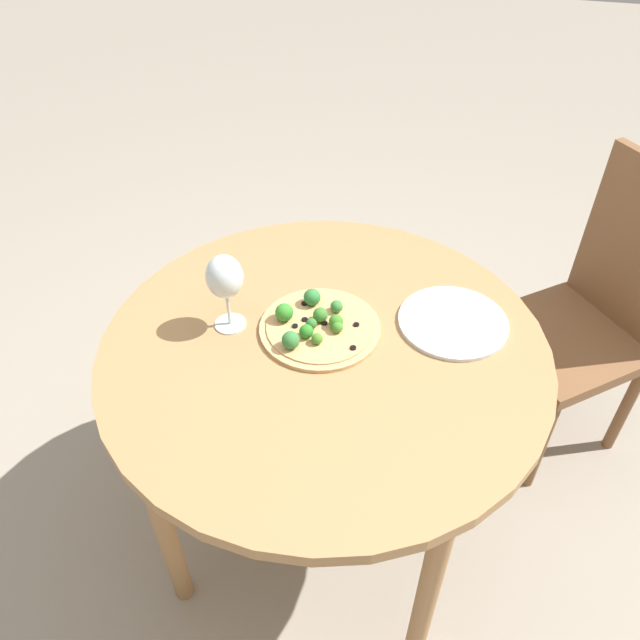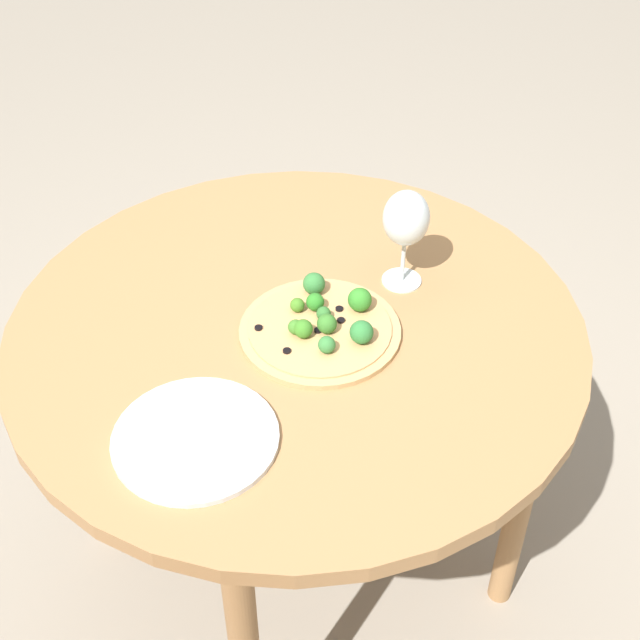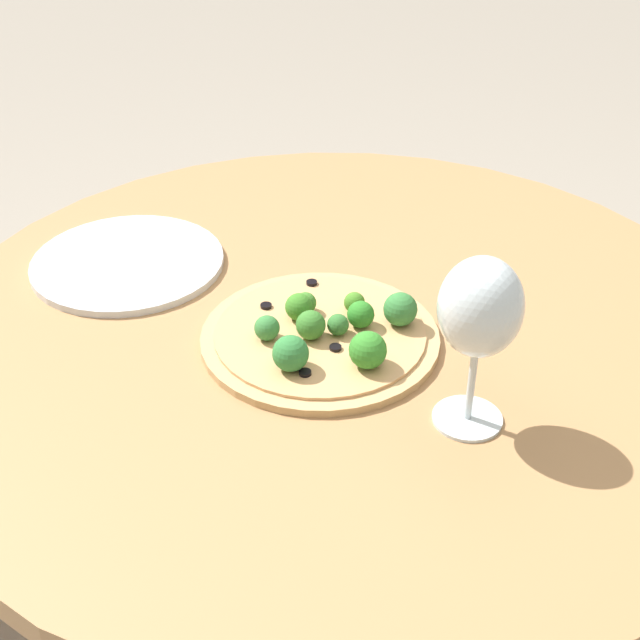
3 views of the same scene
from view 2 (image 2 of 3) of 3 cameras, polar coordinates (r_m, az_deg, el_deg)
The scene contains 5 objects.
ground_plane at distance 2.12m, azimuth -1.19°, elevation -15.25°, with size 12.00×12.00×0.00m, color gray.
dining_table at distance 1.63m, azimuth -1.50°, elevation -2.33°, with size 1.03×1.03×0.73m.
pizza at distance 1.55m, azimuth 0.19°, elevation -0.33°, with size 0.28×0.28×0.06m.
wine_glass at distance 1.59m, azimuth 5.53°, elevation 6.37°, with size 0.08×0.08×0.19m.
plate_near at distance 1.39m, azimuth -7.98°, elevation -7.52°, with size 0.26×0.26×0.01m.
Camera 2 is at (1.00, -0.64, 1.76)m, focal length 50.00 mm.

